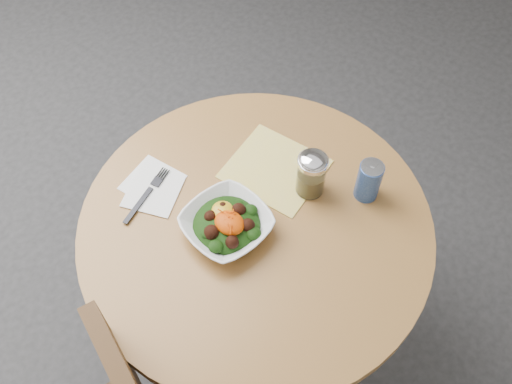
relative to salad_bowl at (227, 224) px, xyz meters
The scene contains 8 objects.
ground 0.78m from the salad_bowl, 54.48° to the left, with size 6.00×6.00×0.00m, color #2A2A2C.
table 0.24m from the salad_bowl, 54.48° to the left, with size 0.90×0.90×0.75m.
cloth_napkin 0.23m from the salad_bowl, 95.22° to the left, with size 0.24×0.22×0.00m, color yellow.
paper_napkins 0.24m from the salad_bowl, behind, with size 0.18×0.18×0.00m.
salad_bowl is the anchor object (origin of this frame).
fork 0.24m from the salad_bowl, 168.57° to the right, with size 0.05×0.19×0.00m.
spice_shaker 0.25m from the salad_bowl, 68.42° to the left, with size 0.08×0.08×0.14m.
beverage_can 0.38m from the salad_bowl, 55.33° to the left, with size 0.06×0.06×0.12m.
Camera 1 is at (0.46, -0.58, 1.98)m, focal length 40.00 mm.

